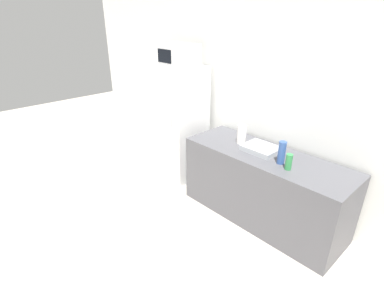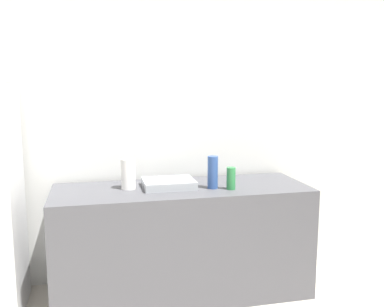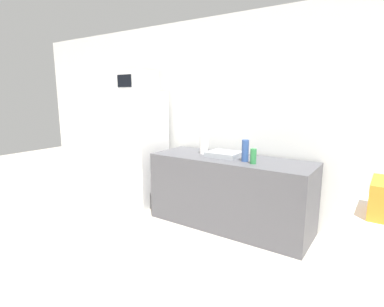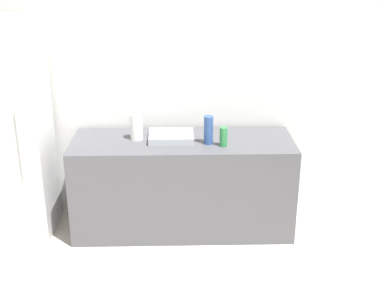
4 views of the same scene
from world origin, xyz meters
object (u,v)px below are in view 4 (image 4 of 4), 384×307
at_px(bottle_tall, 208,130).
at_px(bottle_short, 224,137).
at_px(refrigerator, 10,145).
at_px(paper_towel_roll, 136,127).

height_order(bottle_tall, bottle_short, bottle_tall).
height_order(refrigerator, paper_towel_roll, refrigerator).
bearing_deg(paper_towel_roll, bottle_short, -14.08).
bearing_deg(bottle_short, paper_towel_roll, 165.92).
distance_m(refrigerator, bottle_tall, 1.75).
xyz_separation_m(refrigerator, bottle_short, (1.87, -0.16, 0.12)).
distance_m(bottle_tall, paper_towel_roll, 0.64).
xyz_separation_m(bottle_tall, paper_towel_roll, (-0.63, 0.13, -0.01)).
bearing_deg(bottle_tall, bottle_short, -26.67).
relative_size(bottle_tall, paper_towel_roll, 1.08).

